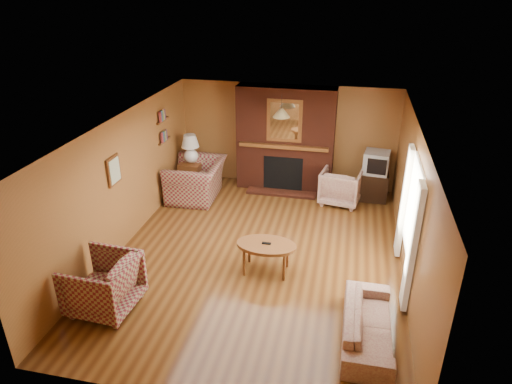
% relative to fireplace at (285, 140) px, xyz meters
% --- Properties ---
extents(floor, '(6.50, 6.50, 0.00)m').
position_rel_fireplace_xyz_m(floor, '(0.00, -2.98, -1.18)').
color(floor, '#4B2810').
rests_on(floor, ground).
extents(ceiling, '(6.50, 6.50, 0.00)m').
position_rel_fireplace_xyz_m(ceiling, '(0.00, -2.98, 1.22)').
color(ceiling, white).
rests_on(ceiling, wall_back).
extents(wall_back, '(6.50, 0.00, 6.50)m').
position_rel_fireplace_xyz_m(wall_back, '(0.00, 0.27, 0.02)').
color(wall_back, '#995C2F').
rests_on(wall_back, floor).
extents(wall_front, '(6.50, 0.00, 6.50)m').
position_rel_fireplace_xyz_m(wall_front, '(0.00, -6.23, 0.02)').
color(wall_front, '#995C2F').
rests_on(wall_front, floor).
extents(wall_left, '(0.00, 6.50, 6.50)m').
position_rel_fireplace_xyz_m(wall_left, '(-2.50, -2.98, 0.02)').
color(wall_left, '#995C2F').
rests_on(wall_left, floor).
extents(wall_right, '(0.00, 6.50, 6.50)m').
position_rel_fireplace_xyz_m(wall_right, '(2.50, -2.98, 0.02)').
color(wall_right, '#995C2F').
rests_on(wall_right, floor).
extents(fireplace, '(2.20, 0.82, 2.40)m').
position_rel_fireplace_xyz_m(fireplace, '(0.00, 0.00, 0.00)').
color(fireplace, '#4C1C10').
rests_on(fireplace, floor).
extents(window_right, '(0.10, 1.85, 2.00)m').
position_rel_fireplace_xyz_m(window_right, '(2.45, -3.18, -0.06)').
color(window_right, silver).
rests_on(window_right, wall_right).
extents(bookshelf, '(0.09, 0.55, 0.71)m').
position_rel_fireplace_xyz_m(bookshelf, '(-2.44, -1.08, 0.48)').
color(bookshelf, brown).
rests_on(bookshelf, wall_left).
extents(botanical_print, '(0.05, 0.40, 0.50)m').
position_rel_fireplace_xyz_m(botanical_print, '(-2.47, -3.28, 0.37)').
color(botanical_print, brown).
rests_on(botanical_print, wall_left).
extents(pendant_light, '(0.36, 0.36, 0.48)m').
position_rel_fireplace_xyz_m(pendant_light, '(0.00, -0.68, 0.82)').
color(pendant_light, black).
rests_on(pendant_light, ceiling).
extents(plaid_loveseat, '(1.19, 1.36, 0.86)m').
position_rel_fireplace_xyz_m(plaid_loveseat, '(-1.85, -0.95, -0.75)').
color(plaid_loveseat, maroon).
rests_on(plaid_loveseat, floor).
extents(plaid_armchair, '(1.01, 0.98, 0.87)m').
position_rel_fireplace_xyz_m(plaid_armchair, '(-1.95, -4.90, -0.75)').
color(plaid_armchair, maroon).
rests_on(plaid_armchair, floor).
extents(floral_sofa, '(0.65, 1.67, 0.49)m').
position_rel_fireplace_xyz_m(floral_sofa, '(1.90, -4.73, -0.94)').
color(floral_sofa, '#B4AD8B').
rests_on(floral_sofa, floor).
extents(floral_armchair, '(0.97, 0.99, 0.78)m').
position_rel_fireplace_xyz_m(floral_armchair, '(1.34, -0.53, -0.79)').
color(floral_armchair, '#B4AD8B').
rests_on(floral_armchair, floor).
extents(coffee_table, '(1.00, 0.62, 0.55)m').
position_rel_fireplace_xyz_m(coffee_table, '(0.23, -3.44, -0.71)').
color(coffee_table, brown).
rests_on(coffee_table, floor).
extents(side_table, '(0.54, 0.54, 0.66)m').
position_rel_fireplace_xyz_m(side_table, '(-2.10, -0.53, -0.85)').
color(side_table, brown).
rests_on(side_table, floor).
extents(table_lamp, '(0.41, 0.41, 0.67)m').
position_rel_fireplace_xyz_m(table_lamp, '(-2.10, -0.53, -0.15)').
color(table_lamp, white).
rests_on(table_lamp, side_table).
extents(tv_stand, '(0.59, 0.53, 0.63)m').
position_rel_fireplace_xyz_m(tv_stand, '(2.05, -0.18, -0.86)').
color(tv_stand, black).
rests_on(tv_stand, floor).
extents(crt_tv, '(0.59, 0.59, 0.49)m').
position_rel_fireplace_xyz_m(crt_tv, '(2.05, -0.19, -0.30)').
color(crt_tv, '#9B9EA2').
rests_on(crt_tv, tv_stand).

